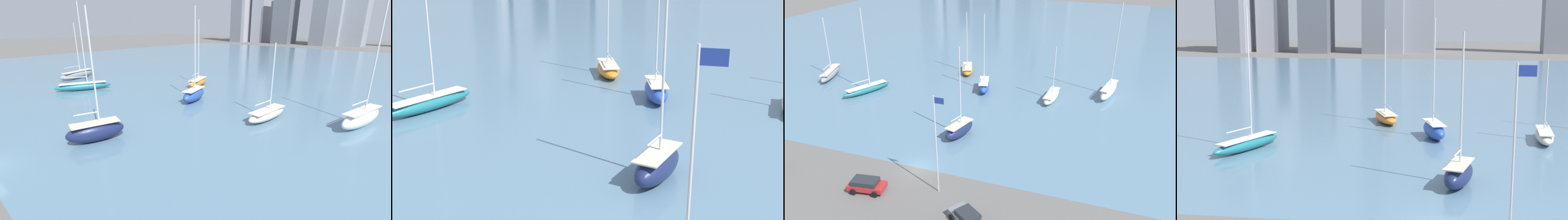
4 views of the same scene
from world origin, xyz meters
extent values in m
plane|color=#605E5B|center=(0.00, 0.00, 0.00)|extent=(500.00, 500.00, 0.00)
cube|color=slate|center=(0.00, 70.00, 0.00)|extent=(180.00, 140.00, 0.00)
cylinder|color=silver|center=(4.66, -3.56, 6.14)|extent=(0.14, 0.14, 12.27)
cube|color=#1E3899|center=(5.28, -3.56, 11.77)|extent=(1.10, 0.03, 0.70)
ellipsoid|color=white|center=(22.01, 33.43, 1.07)|extent=(3.66, 9.22, 2.14)
cube|color=silver|center=(22.01, 33.43, 2.09)|extent=(3.00, 7.56, 0.10)
cube|color=#2D2D33|center=(22.01, 33.43, 0.49)|extent=(0.51, 1.63, 0.96)
cylinder|color=silver|center=(22.15, 34.09, 9.59)|extent=(0.18, 0.18, 14.90)
cylinder|color=silver|center=(21.73, 32.18, 3.24)|extent=(0.98, 3.86, 0.14)
ellipsoid|color=#19234C|center=(1.75, 9.74, 1.05)|extent=(3.67, 6.38, 2.08)
cube|color=beige|center=(1.75, 9.74, 2.04)|extent=(3.01, 5.23, 0.10)
cube|color=#2D2D33|center=(1.75, 9.74, 0.47)|extent=(0.43, 1.09, 0.94)
cylinder|color=silver|center=(1.87, 10.17, 7.87)|extent=(0.18, 0.18, 11.56)
cylinder|color=silver|center=(1.56, 9.01, 3.19)|extent=(0.76, 2.36, 0.14)
ellipsoid|color=#1E757F|center=(-21.43, 19.57, 0.71)|extent=(5.71, 9.86, 1.42)
cube|color=silver|center=(-21.43, 19.57, 1.37)|extent=(4.68, 8.08, 0.10)
cube|color=#2D2D33|center=(-21.43, 19.57, 0.32)|extent=(0.87, 1.70, 0.64)
cylinder|color=silver|center=(-21.13, 20.25, 8.62)|extent=(0.18, 0.18, 14.40)
cylinder|color=silver|center=(-21.90, 18.51, 2.52)|extent=(1.67, 3.55, 0.14)
ellipsoid|color=gray|center=(-33.60, 24.19, 0.85)|extent=(5.24, 9.96, 1.70)
cube|color=beige|center=(-33.60, 24.19, 1.65)|extent=(4.29, 8.17, 0.10)
cube|color=#2D2D33|center=(-33.60, 24.19, 0.39)|extent=(0.76, 1.73, 0.76)
cylinder|color=silver|center=(-33.85, 24.89, 7.03)|extent=(0.18, 0.18, 10.66)
cylinder|color=silver|center=(-33.13, 22.91, 2.80)|extent=(1.58, 3.99, 0.14)
ellipsoid|color=#284CA8|center=(-0.78, 28.12, 1.01)|extent=(3.82, 6.70, 2.02)
cube|color=silver|center=(-0.78, 28.12, 1.98)|extent=(3.13, 5.49, 0.10)
cube|color=#2D2D33|center=(-0.78, 28.12, 0.46)|extent=(0.47, 1.14, 0.91)
cylinder|color=silver|center=(-0.91, 28.58, 8.32)|extent=(0.18, 0.18, 12.58)
cylinder|color=silver|center=(-0.60, 27.51, 3.13)|extent=(0.76, 2.18, 0.14)
ellipsoid|color=beige|center=(12.31, 27.98, 0.71)|extent=(2.62, 7.89, 1.42)
cube|color=silver|center=(12.31, 27.98, 1.37)|extent=(2.15, 6.47, 0.10)
cube|color=#2D2D33|center=(12.31, 27.98, 0.32)|extent=(0.27, 1.40, 0.64)
cylinder|color=silver|center=(12.36, 28.56, 5.63)|extent=(0.18, 0.18, 8.42)
cylinder|color=silver|center=(12.22, 26.78, 2.52)|extent=(0.43, 3.58, 0.14)
ellipsoid|color=orange|center=(-7.64, 36.82, 0.74)|extent=(4.74, 7.55, 1.48)
cube|color=beige|center=(-7.64, 36.82, 1.43)|extent=(3.89, 6.19, 0.10)
cube|color=#2D2D33|center=(-7.64, 36.82, 0.34)|extent=(0.60, 1.27, 0.66)
cylinder|color=silver|center=(-7.83, 37.33, 7.19)|extent=(0.18, 0.18, 11.42)
cylinder|color=silver|center=(-7.21, 35.68, 2.58)|extent=(1.36, 3.34, 0.14)
cube|color=slate|center=(9.96, -7.60, 0.69)|extent=(5.12, 4.34, 0.60)
cube|color=#23282D|center=(9.96, -7.60, 1.26)|extent=(2.99, 2.82, 0.55)
cylinder|color=black|center=(8.15, -7.67, 0.39)|extent=(0.81, 0.67, 0.77)
cylinder|color=black|center=(9.30, -5.91, 0.39)|extent=(0.81, 0.67, 0.77)
cube|color=#B22323|center=(-3.29, -6.32, 0.69)|extent=(4.56, 2.66, 0.62)
cube|color=#23282D|center=(-3.46, -6.35, 1.30)|extent=(3.25, 2.21, 0.60)
cylinder|color=black|center=(-2.14, -5.11, 0.38)|extent=(0.80, 0.40, 0.77)
cylinder|color=black|center=(-1.82, -7.11, 0.38)|extent=(0.80, 0.40, 0.77)
cylinder|color=black|center=(-4.77, -5.54, 0.38)|extent=(0.80, 0.40, 0.77)
cylinder|color=black|center=(-4.45, -7.54, 0.38)|extent=(0.80, 0.40, 0.77)
camera|label=1|loc=(26.94, -2.37, 11.96)|focal=24.00mm
camera|label=2|loc=(5.64, -24.65, 16.41)|focal=50.00mm
camera|label=3|loc=(21.75, -36.49, 27.77)|focal=35.00mm
camera|label=4|loc=(0.20, -37.36, 15.31)|focal=50.00mm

